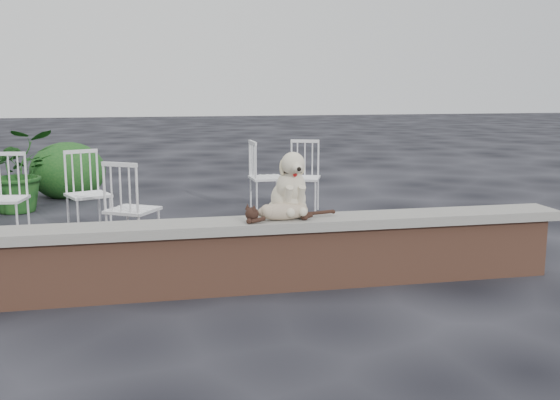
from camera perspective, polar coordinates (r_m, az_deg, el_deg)
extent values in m
plane|color=black|center=(5.26, -7.00, -8.18)|extent=(60.00, 60.00, 0.00)
cube|color=brown|center=(5.19, -7.06, -5.56)|extent=(6.00, 0.30, 0.50)
cube|color=slate|center=(5.12, -7.13, -2.44)|extent=(6.20, 0.40, 0.08)
imported|color=#124017|center=(9.08, -22.28, 2.45)|extent=(1.18, 1.09, 1.10)
ellipsoid|color=#124017|center=(10.06, -18.37, 2.45)|extent=(1.10, 1.01, 0.87)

